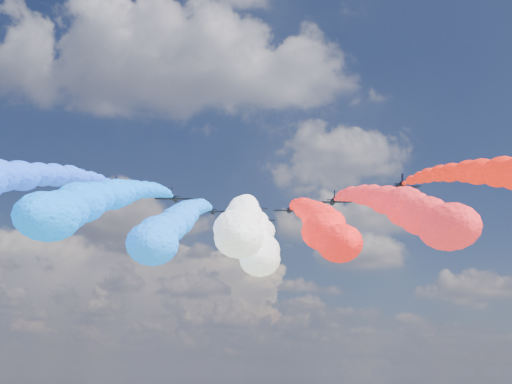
# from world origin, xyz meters

# --- Properties ---
(jet_0) EXTENTS (10.44, 13.74, 4.93)m
(jet_0) POSITION_xyz_m (-34.04, -6.09, 109.32)
(jet_0) COLOR black
(trail_0) EXTENTS (6.07, 95.07, 33.96)m
(trail_0) POSITION_xyz_m (-34.04, -55.95, 94.47)
(trail_0) COLOR #1C4FFC
(jet_1) EXTENTS (9.93, 13.38, 4.93)m
(jet_1) POSITION_xyz_m (-21.58, 2.75, 109.32)
(jet_1) COLOR black
(trail_1) EXTENTS (6.07, 95.07, 33.96)m
(trail_1) POSITION_xyz_m (-21.58, -47.11, 94.47)
(trail_1) COLOR #086BFE
(jet_2) EXTENTS (9.80, 13.29, 4.93)m
(jet_2) POSITION_xyz_m (-12.72, 16.03, 109.32)
(jet_2) COLOR black
(trail_2) EXTENTS (6.07, 95.07, 33.96)m
(trail_2) POSITION_xyz_m (-12.72, -33.83, 94.47)
(trail_2) COLOR blue
(jet_3) EXTENTS (9.89, 13.35, 4.93)m
(jet_3) POSITION_xyz_m (-1.74, 12.60, 109.32)
(jet_3) COLOR black
(trail_3) EXTENTS (6.07, 95.07, 33.96)m
(trail_3) POSITION_xyz_m (-1.74, -37.26, 94.47)
(trail_3) COLOR white
(jet_4) EXTENTS (10.26, 13.61, 4.93)m
(jet_4) POSITION_xyz_m (0.92, 26.90, 109.32)
(jet_4) COLOR black
(trail_4) EXTENTS (6.07, 95.07, 33.96)m
(trail_4) POSITION_xyz_m (0.92, -22.95, 94.47)
(trail_4) COLOR white
(jet_5) EXTENTS (10.43, 13.73, 4.93)m
(jet_5) POSITION_xyz_m (9.80, 15.00, 109.32)
(jet_5) COLOR black
(trail_5) EXTENTS (6.07, 95.07, 33.96)m
(trail_5) POSITION_xyz_m (9.80, -34.85, 94.47)
(trail_5) COLOR red
(jet_6) EXTENTS (10.11, 13.51, 4.93)m
(jet_6) POSITION_xyz_m (20.72, 6.18, 109.32)
(jet_6) COLOR black
(trail_6) EXTENTS (6.07, 95.07, 33.96)m
(trail_6) POSITION_xyz_m (20.72, -43.68, 94.47)
(trail_6) COLOR red
(jet_7) EXTENTS (10.11, 13.50, 4.93)m
(jet_7) POSITION_xyz_m (35.26, -7.88, 109.32)
(jet_7) COLOR black
(trail_7) EXTENTS (6.07, 95.07, 33.96)m
(trail_7) POSITION_xyz_m (35.26, -57.74, 94.47)
(trail_7) COLOR red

